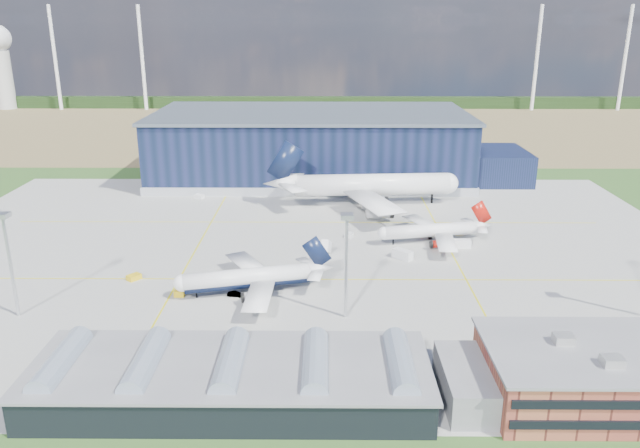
# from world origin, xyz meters

# --- Properties ---
(ground) EXTENTS (600.00, 600.00, 0.00)m
(ground) POSITION_xyz_m (0.00, 0.00, 0.00)
(ground) COLOR #2A5620
(ground) RESTS_ON ground
(apron) EXTENTS (220.00, 160.00, 0.08)m
(apron) POSITION_xyz_m (0.00, 10.00, 0.03)
(apron) COLOR #9B9B96
(apron) RESTS_ON ground
(farmland) EXTENTS (600.00, 220.00, 0.01)m
(farmland) POSITION_xyz_m (0.00, 220.00, 0.00)
(farmland) COLOR #90764D
(farmland) RESTS_ON ground
(treeline) EXTENTS (600.00, 8.00, 8.00)m
(treeline) POSITION_xyz_m (0.00, 300.00, 4.00)
(treeline) COLOR black
(treeline) RESTS_ON ground
(horizon_dressing) EXTENTS (440.20, 18.00, 70.00)m
(horizon_dressing) POSITION_xyz_m (-191.30, 294.39, 34.20)
(horizon_dressing) COLOR white
(horizon_dressing) RESTS_ON ground
(hangar) EXTENTS (145.00, 62.00, 26.10)m
(hangar) POSITION_xyz_m (2.81, 94.80, 11.62)
(hangar) COLOR black
(hangar) RESTS_ON ground
(ops_building) EXTENTS (46.00, 23.00, 10.90)m
(ops_building) POSITION_xyz_m (55.01, -60.00, 4.79)
(ops_building) COLOR brown
(ops_building) RESTS_ON ground
(glass_concourse) EXTENTS (78.00, 23.00, 8.60)m
(glass_concourse) POSITION_xyz_m (-6.45, -60.00, 3.69)
(glass_concourse) COLOR black
(glass_concourse) RESTS_ON ground
(light_mast_west) EXTENTS (2.60, 2.60, 23.00)m
(light_mast_west) POSITION_xyz_m (-60.00, -30.00, 15.43)
(light_mast_west) COLOR silver
(light_mast_west) RESTS_ON ground
(light_mast_center) EXTENTS (2.60, 2.60, 23.00)m
(light_mast_center) POSITION_xyz_m (10.00, -30.00, 15.43)
(light_mast_center) COLOR silver
(light_mast_center) RESTS_ON ground
(airliner_navy) EXTENTS (45.23, 44.63, 12.22)m
(airliner_navy) POSITION_xyz_m (-12.26, -17.91, 6.11)
(airliner_navy) COLOR white
(airliner_navy) RESTS_ON ground
(airliner_red) EXTENTS (40.39, 39.80, 11.24)m
(airliner_red) POSITION_xyz_m (35.34, 16.83, 5.62)
(airliner_red) COLOR white
(airliner_red) RESTS_ON ground
(airliner_widebody) EXTENTS (71.25, 69.91, 21.76)m
(airliner_widebody) POSITION_xyz_m (21.52, 55.00, 10.88)
(airliner_widebody) COLOR white
(airliner_widebody) RESTS_ON ground
(gse_tug_a) EXTENTS (2.33, 3.76, 1.55)m
(gse_tug_a) POSITION_xyz_m (-27.67, -19.01, 0.78)
(gse_tug_a) COLOR yellow
(gse_tug_a) RESTS_ON ground
(gse_tug_b) EXTENTS (3.67, 3.82, 1.38)m
(gse_tug_b) POSITION_xyz_m (-40.92, -10.51, 0.69)
(gse_tug_b) COLOR yellow
(gse_tug_b) RESTS_ON ground
(gse_van_a) EXTENTS (5.15, 2.29, 2.24)m
(gse_van_a) POSITION_xyz_m (43.54, 12.95, 1.12)
(gse_van_a) COLOR silver
(gse_van_a) RESTS_ON ground
(gse_cart_a) EXTENTS (2.90, 3.42, 1.26)m
(gse_cart_a) POSITION_xyz_m (12.64, 21.26, 0.63)
(gse_cart_a) COLOR silver
(gse_cart_a) RESTS_ON ground
(gse_van_b) EXTENTS (5.59, 5.45, 2.46)m
(gse_van_b) POSITION_xyz_m (26.14, 4.09, 1.23)
(gse_van_b) COLOR silver
(gse_van_b) RESTS_ON ground
(gse_tug_c) EXTENTS (2.93, 3.89, 1.52)m
(gse_tug_c) POSITION_xyz_m (44.62, 24.56, 0.76)
(gse_tug_c) COLOR yellow
(gse_tug_c) RESTS_ON ground
(gse_cart_b) EXTENTS (3.98, 3.53, 1.44)m
(gse_cart_b) POSITION_xyz_m (-38.99, 62.00, 0.72)
(gse_cart_b) COLOR silver
(gse_cart_b) RESTS_ON ground
(airstair) EXTENTS (2.93, 5.21, 3.14)m
(airstair) POSITION_xyz_m (5.93, 6.38, 1.57)
(airstair) COLOR silver
(airstair) RESTS_ON ground
(car_b) EXTENTS (3.97, 1.97, 1.25)m
(car_b) POSITION_xyz_m (-14.83, -20.05, 0.63)
(car_b) COLOR #99999E
(car_b) RESTS_ON ground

